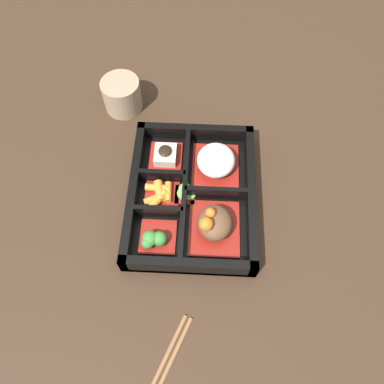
% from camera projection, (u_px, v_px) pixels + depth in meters
% --- Properties ---
extents(ground_plane, '(3.00, 3.00, 0.00)m').
position_uv_depth(ground_plane, '(192.00, 199.00, 0.66)').
color(ground_plane, '#382619').
extents(bento_base, '(0.27, 0.22, 0.01)m').
position_uv_depth(bento_base, '(192.00, 198.00, 0.66)').
color(bento_base, black).
rests_on(bento_base, ground_plane).
extents(bento_rim, '(0.27, 0.22, 0.04)m').
position_uv_depth(bento_rim, '(190.00, 194.00, 0.64)').
color(bento_rim, black).
rests_on(bento_rim, ground_plane).
extents(bowl_rice, '(0.10, 0.08, 0.05)m').
position_uv_depth(bowl_rice, '(216.00, 162.00, 0.66)').
color(bowl_rice, maroon).
rests_on(bowl_rice, bento_base).
extents(bowl_stew, '(0.10, 0.08, 0.06)m').
position_uv_depth(bowl_stew, '(214.00, 224.00, 0.60)').
color(bowl_stew, maroon).
rests_on(bowl_stew, bento_base).
extents(bowl_tofu, '(0.07, 0.06, 0.03)m').
position_uv_depth(bowl_tofu, '(165.00, 156.00, 0.68)').
color(bowl_tofu, maroon).
rests_on(bowl_tofu, bento_base).
extents(bowl_carrots, '(0.06, 0.06, 0.02)m').
position_uv_depth(bowl_carrots, '(160.00, 194.00, 0.64)').
color(bowl_carrots, maroon).
rests_on(bowl_carrots, bento_base).
extents(bowl_greens, '(0.06, 0.06, 0.03)m').
position_uv_depth(bowl_greens, '(154.00, 239.00, 0.60)').
color(bowl_greens, maroon).
rests_on(bowl_greens, bento_base).
extents(bowl_pickles, '(0.04, 0.04, 0.01)m').
position_uv_depth(bowl_pickles, '(186.00, 193.00, 0.65)').
color(bowl_pickles, maroon).
rests_on(bowl_pickles, bento_base).
extents(tea_cup, '(0.07, 0.07, 0.06)m').
position_uv_depth(tea_cup, '(122.00, 94.00, 0.74)').
color(tea_cup, gray).
rests_on(tea_cup, ground_plane).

